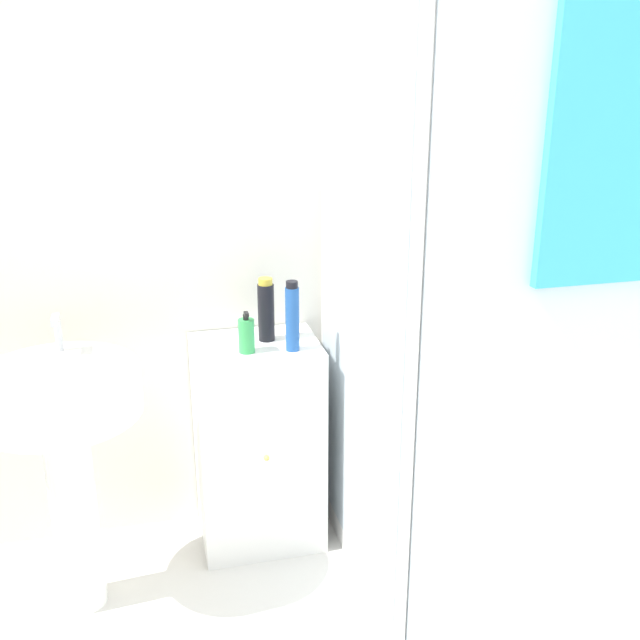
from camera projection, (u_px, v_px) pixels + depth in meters
The scene contains 7 objects.
wall_back at pixel (132, 225), 2.71m from camera, with size 6.40×0.06×2.50m, color silver.
shower_enclosure at pixel (479, 432), 2.63m from camera, with size 0.97×1.00×2.10m.
vanity_cabinet at pixel (258, 443), 2.89m from camera, with size 0.47×0.38×0.83m.
sink at pixel (64, 430), 2.43m from camera, with size 0.52×0.52×1.02m.
soap_dispenser at pixel (246, 335), 2.65m from camera, with size 0.06×0.06×0.15m.
shampoo_bottle_tall_black at pixel (266, 310), 2.75m from camera, with size 0.06×0.06×0.24m.
shampoo_bottle_blue at pixel (292, 317), 2.65m from camera, with size 0.05×0.05×0.26m.
Camera 1 is at (0.01, -1.05, 1.84)m, focal length 42.00 mm.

